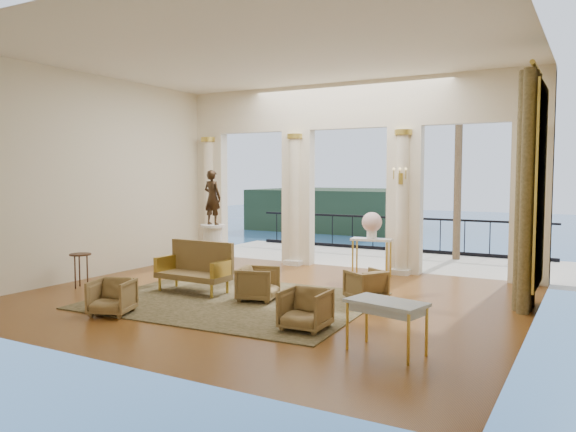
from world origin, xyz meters
The scene contains 23 objects.
floor centered at (0.00, 0.00, 0.00)m, with size 9.00×9.00×0.00m, color #543017.
room_walls centered at (0.00, -1.12, 2.88)m, with size 9.00×9.00×9.00m.
arcade centered at (0.00, 3.82, 2.58)m, with size 9.00×0.56×4.50m.
terrace centered at (0.00, 5.80, -0.05)m, with size 10.00×3.60×0.10m, color beige.
balustrade centered at (0.00, 7.40, 0.41)m, with size 9.00×0.06×1.03m.
palm_tree centered at (2.00, 6.60, 4.09)m, with size 2.00×2.00×4.50m.
headland centered at (-30.00, 70.00, -3.00)m, with size 22.00×18.00×6.00m, color black.
sea centered at (0.00, 60.00, -6.00)m, with size 160.00×160.00×0.00m, color #2B5C99.
curtain centered at (4.28, 1.50, 2.02)m, with size 0.33×1.40×4.09m.
window_frame centered at (4.47, 1.50, 2.10)m, with size 0.04×1.60×3.40m, color gold.
wall_sconce centered at (1.40, 3.51, 2.23)m, with size 0.30×0.11×0.33m.
rug centered at (-0.40, -0.51, 0.01)m, with size 4.81×3.74×0.02m, color #2B2D14.
armchair_a centered at (-1.59, -2.29, 0.32)m, with size 0.63×0.59×0.65m, color #4D371F.
armchair_b centered at (1.60, -1.55, 0.34)m, with size 0.65×0.61×0.67m, color #4D371F.
armchair_c centered at (1.67, 0.70, 0.31)m, with size 0.61×0.57×0.63m, color #4D371F.
armchair_d centered at (-0.03, -0.26, 0.34)m, with size 0.66×0.62×0.68m, color #4D371F.
settee centered at (-1.50, -0.19, 0.49)m, with size 1.50×0.67×0.99m.
game_table centered at (3.00, -2.00, 0.61)m, with size 1.09×0.75×0.68m.
pedestal centered at (-2.58, 1.80, 0.54)m, with size 0.61×0.61×1.12m.
statue centered at (-2.58, 1.80, 1.76)m, with size 0.47×0.31×1.28m, color #312215.
console_table centered at (0.90, 3.05, 0.71)m, with size 0.94×0.46×0.86m.
urn centered at (0.90, 3.05, 1.20)m, with size 0.45×0.45×0.59m.
side_table centered at (-3.82, -1.00, 0.60)m, with size 0.43×0.43×0.69m.
Camera 1 is at (5.33, -8.81, 2.30)m, focal length 35.00 mm.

